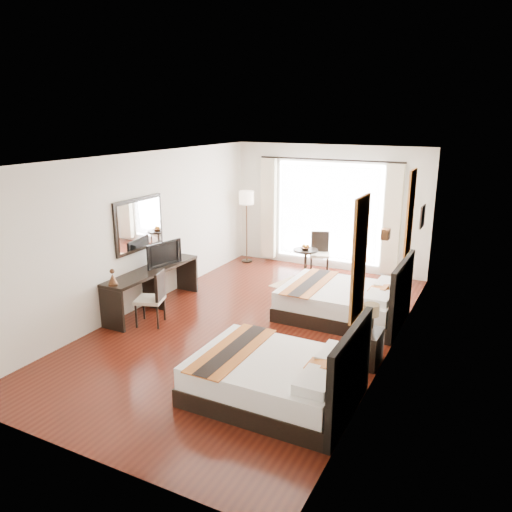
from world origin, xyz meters
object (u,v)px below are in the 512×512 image
at_px(vase, 365,332).
at_px(floor_lamp, 247,202).
at_px(table_lamp, 371,312).
at_px(window_chair, 319,261).
at_px(bed_far, 346,301).
at_px(television, 162,253).
at_px(desk_chair, 151,308).
at_px(nightstand, 365,347).
at_px(bed_near, 278,377).
at_px(console_desk, 153,289).
at_px(side_table, 305,263).
at_px(fruit_bowl, 305,249).

relative_size(vase, floor_lamp, 0.08).
bearing_deg(table_lamp, window_chair, 119.99).
distance_m(bed_far, table_lamp, 1.61).
height_order(bed_far, television, television).
height_order(bed_far, floor_lamp, floor_lamp).
bearing_deg(television, window_chair, -20.00).
relative_size(desk_chair, floor_lamp, 0.55).
height_order(table_lamp, television, television).
bearing_deg(television, nightstand, -86.34).
distance_m(bed_near, console_desk, 3.72).
bearing_deg(side_table, vase, -57.48).
distance_m(nightstand, table_lamp, 0.51).
height_order(bed_near, fruit_bowl, bed_near).
bearing_deg(nightstand, bed_near, -117.23).
height_order(television, fruit_bowl, television).
xyz_separation_m(console_desk, fruit_bowl, (1.79, 2.97, 0.26)).
distance_m(console_desk, fruit_bowl, 3.48).
distance_m(bed_far, vase, 1.87).
distance_m(floor_lamp, window_chair, 2.20).
xyz_separation_m(nightstand, desk_chair, (-3.59, -0.26, 0.04)).
bearing_deg(television, floor_lamp, 10.48).
distance_m(bed_far, side_table, 2.36).
xyz_separation_m(table_lamp, console_desk, (-4.03, 0.18, -0.36)).
height_order(table_lamp, fruit_bowl, table_lamp).
xyz_separation_m(bed_near, television, (-3.27, 2.00, 0.69)).
xyz_separation_m(floor_lamp, fruit_bowl, (1.67, -0.45, -0.81)).
bearing_deg(console_desk, nightstand, -4.68).
bearing_deg(side_table, bed_far, -51.29).
bearing_deg(console_desk, desk_chair, -54.46).
bearing_deg(bed_near, bed_far, 90.53).
distance_m(bed_far, window_chair, 2.56).
distance_m(nightstand, side_table, 4.01).
relative_size(table_lamp, side_table, 0.58).
bearing_deg(table_lamp, fruit_bowl, 125.36).
bearing_deg(console_desk, bed_near, -27.72).
bearing_deg(vase, table_lamp, 90.94).
xyz_separation_m(console_desk, floor_lamp, (0.12, 3.42, 1.07)).
distance_m(desk_chair, fruit_bowl, 3.83).
distance_m(vase, console_desk, 4.07).
xyz_separation_m(nightstand, floor_lamp, (-3.89, 3.75, 1.20)).
bearing_deg(vase, console_desk, 172.68).
height_order(table_lamp, console_desk, table_lamp).
bearing_deg(floor_lamp, side_table, -13.82).
height_order(table_lamp, side_table, table_lamp).
height_order(bed_far, window_chair, bed_far).
bearing_deg(table_lamp, nightstand, -97.53).
relative_size(bed_far, nightstand, 3.99).
xyz_separation_m(television, window_chair, (1.96, 3.10, -0.70)).
bearing_deg(window_chair, bed_near, -5.20).
xyz_separation_m(nightstand, table_lamp, (0.02, 0.15, 0.49)).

